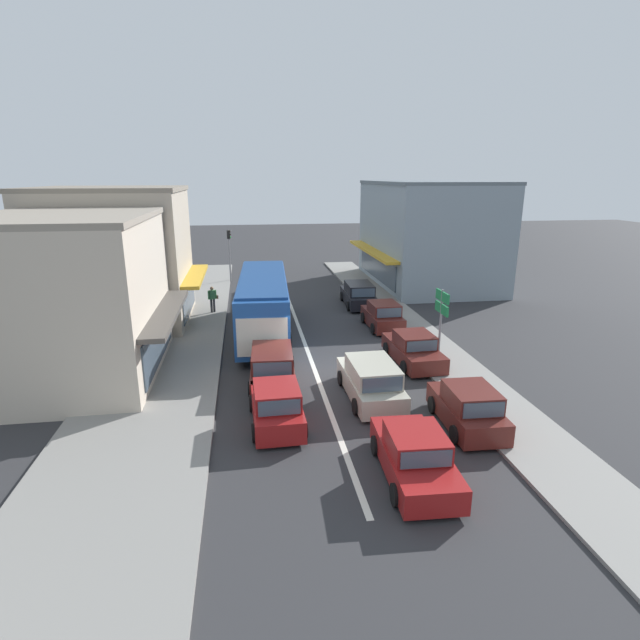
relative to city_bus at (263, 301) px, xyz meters
The scene contains 19 objects.
ground_plane 6.61m from the city_bus, 71.41° to the right, with size 140.00×140.00×0.00m, color #2D2D30.
lane_centre_line 3.41m from the city_bus, 44.83° to the right, with size 0.20×28.00×0.01m, color silver.
sidewalk_left 5.11m from the city_bus, behind, with size 5.20×44.00×0.14m, color gray.
kerb_right 8.42m from the city_bus, ahead, with size 2.80×44.00×0.12m, color gray.
shopfront_corner_near 9.62m from the city_bus, 149.21° to the right, with size 7.81×8.63×6.92m.
shopfront_mid_block 9.03m from the city_bus, 157.90° to the left, with size 8.79×7.41×7.81m.
building_right_far 17.95m from the city_bus, 40.76° to the left, with size 9.20×12.91×7.99m.
city_bus is the anchor object (origin of this frame).
wagon_behind_bus_near 9.79m from the city_bus, 67.15° to the right, with size 1.99×4.53×1.58m.
hatchback_queue_gap_filler 10.64m from the city_bus, 89.95° to the right, with size 1.88×3.74×1.54m.
wagon_adjacent_lane_trail 6.99m from the city_bus, 89.40° to the right, with size 2.09×4.57×1.58m.
sedan_queue_far_back 14.82m from the city_bus, 75.38° to the right, with size 2.04×4.27×1.47m.
parked_hatchback_kerb_front 13.44m from the city_bus, 60.90° to the right, with size 1.92×3.75×1.54m.
parked_sedan_kerb_second 8.73m from the city_bus, 39.54° to the right, with size 2.01×4.26×1.47m.
parked_hatchback_kerb_third 6.85m from the city_bus, ahead, with size 1.86×3.72×1.54m.
parked_wagon_kerb_rear 8.45m from the city_bus, 39.03° to the left, with size 2.05×4.56×1.58m.
traffic_light_downstreet 14.70m from the city_bus, 98.37° to the left, with size 0.32×0.24×4.20m.
directional_road_sign 9.83m from the city_bus, 38.67° to the right, with size 0.10×1.40×3.60m.
pedestrian_with_handbag_near 5.49m from the city_bus, 123.44° to the left, with size 0.63×0.46×1.63m.
Camera 1 is at (-2.85, -20.39, 8.41)m, focal length 28.00 mm.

